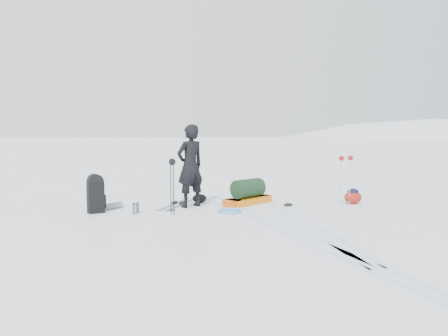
{
  "coord_description": "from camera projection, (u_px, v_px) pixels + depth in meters",
  "views": [
    {
      "loc": [
        -3.26,
        -9.71,
        1.85
      ],
      "look_at": [
        -0.2,
        0.12,
        0.95
      ],
      "focal_mm": 35.0,
      "sensor_mm": 36.0,
      "label": 1
    }
  ],
  "objects": [
    {
      "name": "touring_skis_grey",
      "position": [
        178.0,
        204.0,
        10.86
      ],
      "size": [
        1.32,
        1.8,
        0.07
      ],
      "rotation": [
        0.0,
        0.0,
        0.99
      ],
      "color": "gray",
      "rests_on": "ground"
    },
    {
      "name": "thermos_pair",
      "position": [
        136.0,
        208.0,
        9.65
      ],
      "size": [
        0.17,
        0.24,
        0.25
      ],
      "rotation": [
        0.0,
        0.0,
        0.25
      ],
      "color": "slate",
      "rests_on": "ground"
    },
    {
      "name": "stuff_sack",
      "position": [
        199.0,
        198.0,
        11.08
      ],
      "size": [
        0.38,
        0.29,
        0.23
      ],
      "rotation": [
        0.0,
        0.0,
        0.03
      ],
      "color": "black",
      "rests_on": "ground"
    },
    {
      "name": "pulk_sled",
      "position": [
        248.0,
        194.0,
        10.96
      ],
      "size": [
        1.66,
        1.18,
        0.62
      ],
      "rotation": [
        0.0,
        0.0,
        0.49
      ],
      "color": "orange",
      "rests_on": "ground"
    },
    {
      "name": "small_daypack",
      "position": [
        353.0,
        196.0,
        10.94
      ],
      "size": [
        0.54,
        0.47,
        0.39
      ],
      "rotation": [
        0.0,
        0.0,
        -0.36
      ],
      "color": "maroon",
      "rests_on": "ground"
    },
    {
      "name": "touring_skis_white",
      "position": [
        288.0,
        206.0,
        10.59
      ],
      "size": [
        1.5,
        1.14,
        0.06
      ],
      "rotation": [
        0.0,
        0.0,
        -0.6
      ],
      "color": "silver",
      "rests_on": "ground"
    },
    {
      "name": "ground",
      "position": [
        233.0,
        208.0,
        10.36
      ],
      "size": [
        200.0,
        200.0,
        0.0
      ],
      "primitive_type": "plane",
      "color": "white",
      "rests_on": "ground"
    },
    {
      "name": "ski_poles_silver",
      "position": [
        346.0,
        164.0,
        10.69
      ],
      "size": [
        0.39,
        0.14,
        1.22
      ],
      "rotation": [
        0.0,
        0.0,
        0.23
      ],
      "color": "silver",
      "rests_on": "ground"
    },
    {
      "name": "rope_coil",
      "position": [
        229.0,
        211.0,
        9.84
      ],
      "size": [
        0.67,
        0.67,
        0.07
      ],
      "rotation": [
        0.0,
        0.0,
        0.28
      ],
      "color": "#549BCC",
      "rests_on": "ground"
    },
    {
      "name": "ski_poles_black",
      "position": [
        172.0,
        169.0,
        9.48
      ],
      "size": [
        0.15,
        0.15,
        1.24
      ],
      "rotation": [
        0.0,
        0.0,
        0.1
      ],
      "color": "black",
      "rests_on": "ground"
    },
    {
      "name": "skier",
      "position": [
        190.0,
        166.0,
        10.44
      ],
      "size": [
        0.85,
        0.71,
        1.98
      ],
      "primitive_type": "imported",
      "rotation": [
        0.0,
        0.0,
        3.53
      ],
      "color": "black",
      "rests_on": "ground"
    },
    {
      "name": "expedition_rucksack",
      "position": [
        98.0,
        195.0,
        9.78
      ],
      "size": [
        0.84,
        0.73,
        0.88
      ],
      "rotation": [
        0.0,
        0.0,
        0.22
      ],
      "color": "black",
      "rests_on": "ground"
    },
    {
      "name": "ski_tracks",
      "position": [
        245.0,
        201.0,
        11.37
      ],
      "size": [
        3.38,
        17.97,
        0.01
      ],
      "color": "silver",
      "rests_on": "ground"
    }
  ]
}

